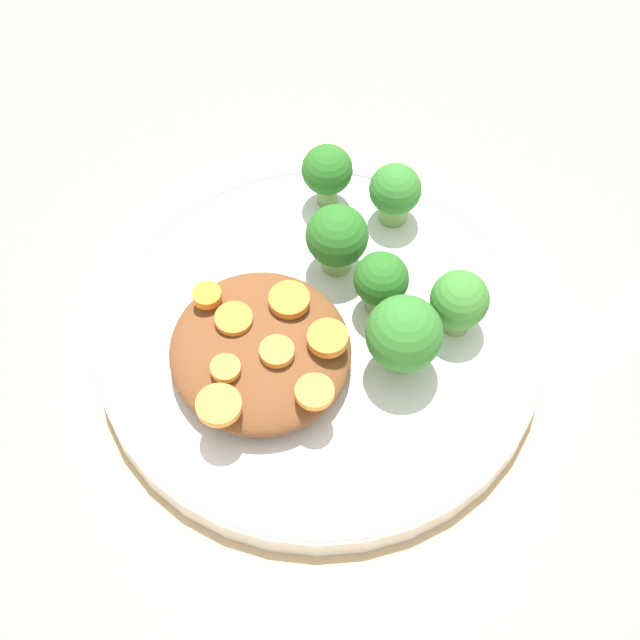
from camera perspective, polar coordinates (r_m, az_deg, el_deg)
The scene contains 17 objects.
ground_plane at distance 0.69m, azimuth 0.00°, elevation -1.44°, with size 4.00×4.00×0.00m, color tan.
plate at distance 0.68m, azimuth 0.00°, elevation -0.94°, with size 0.28×0.28×0.02m.
stew_mound at distance 0.65m, azimuth -3.20°, elevation -1.67°, with size 0.11×0.12×0.03m, color brown.
broccoli_floret_0 at distance 0.71m, azimuth 4.02°, elevation 6.82°, with size 0.03×0.03×0.05m.
broccoli_floret_1 at distance 0.67m, azimuth 3.28°, elevation 2.06°, with size 0.04×0.04×0.05m.
broccoli_floret_2 at distance 0.68m, azimuth 0.91°, elevation 4.41°, with size 0.04×0.04×0.05m.
broccoli_floret_3 at distance 0.66m, azimuth 7.44°, elevation 0.99°, with size 0.04×0.04×0.05m.
broccoli_floret_4 at distance 0.64m, azimuth 4.50°, elevation -0.77°, with size 0.05×0.05×0.06m.
broccoli_floret_5 at distance 0.72m, azimuth 0.38°, elevation 7.91°, with size 0.03×0.03×0.05m.
carrot_slice_0 at distance 0.65m, azimuth -4.61°, elevation -0.03°, with size 0.02×0.02×0.00m, color orange.
carrot_slice_1 at distance 0.65m, azimuth -1.66°, elevation 1.09°, with size 0.03×0.03×0.01m, color orange.
carrot_slice_2 at distance 0.64m, azimuth 0.26°, elevation -1.00°, with size 0.02×0.02×0.01m, color orange.
carrot_slice_3 at distance 0.63m, azimuth -2.31°, elevation -1.68°, with size 0.02×0.02×0.01m, color orange.
carrot_slice_4 at distance 0.66m, azimuth -6.05°, elevation 1.33°, with size 0.02×0.02×0.01m, color orange.
carrot_slice_5 at distance 0.63m, azimuth -5.06°, elevation -2.58°, with size 0.02×0.02×0.00m, color orange.
carrot_slice_6 at distance 0.62m, azimuth -5.42°, elevation -4.55°, with size 0.03×0.03×0.01m, color orange.
carrot_slice_7 at distance 0.62m, azimuth -0.29°, elevation -3.85°, with size 0.02×0.02×0.00m, color orange.
Camera 1 is at (0.07, 0.35, 0.59)m, focal length 60.00 mm.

